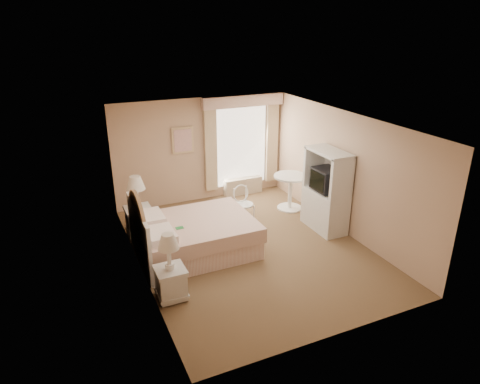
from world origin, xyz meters
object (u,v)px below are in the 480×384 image
bed (190,236)px  armoire (326,197)px  nightstand_far (138,214)px  cafe_chair (243,201)px  round_table (290,187)px  nightstand_near (170,275)px

bed → armoire: 2.95m
nightstand_far → cafe_chair: size_ratio=1.52×
nightstand_far → armoire: size_ratio=0.73×
bed → nightstand_far: (-0.72, 1.13, 0.12)m
bed → round_table: bed is taller
armoire → bed: bearing=176.9°
nightstand_near → round_table: nightstand_near is taller
nightstand_near → armoire: size_ratio=0.65×
bed → nightstand_far: bed is taller
bed → armoire: bearing=-3.1°
nightstand_near → armoire: (3.65, 1.08, 0.29)m
round_table → armoire: 1.21m
cafe_chair → nightstand_far: bearing=163.0°
bed → round_table: bearing=20.3°
bed → nightstand_near: size_ratio=1.93×
bed → cafe_chair: bed is taller
nightstand_near → round_table: (3.51, 2.27, 0.13)m
nightstand_far → round_table: size_ratio=1.53×
nightstand_near → nightstand_far: nightstand_far is taller
bed → armoire: (2.93, -0.16, 0.35)m
nightstand_near → cafe_chair: size_ratio=1.34×
round_table → cafe_chair: (-1.30, -0.18, -0.07)m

